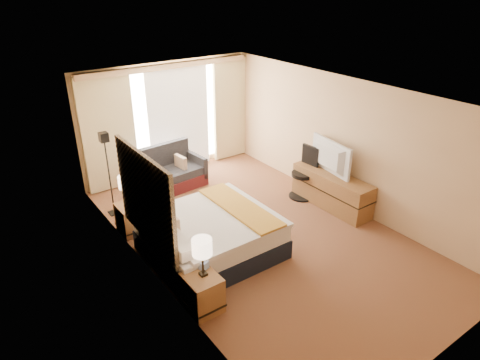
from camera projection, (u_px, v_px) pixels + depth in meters
floor at (260, 234)px, 7.87m from camera, size 4.20×7.00×0.02m
ceiling at (264, 94)px, 6.75m from camera, size 4.20×7.00×0.02m
wall_back at (168, 119)px, 9.87m from camera, size 4.20×0.02×2.60m
wall_front at (457, 274)px, 4.75m from camera, size 4.20×0.02×2.60m
wall_left at (149, 204)px, 6.20m from camera, size 0.02×7.00×2.60m
wall_right at (345, 144)px, 8.41m from camera, size 0.02×7.00×2.60m
headboard at (145, 199)px, 6.38m from camera, size 0.06×1.85×1.50m
nightstand_left at (202, 293)px, 6.00m from camera, size 0.45×0.52×0.55m
nightstand_right at (132, 218)px, 7.83m from camera, size 0.45×0.52×0.55m
media_dresser at (331, 190)px, 8.68m from camera, size 0.50×1.80×0.70m
window at (178, 116)px, 9.97m from camera, size 2.30×0.02×2.30m
curtains at (170, 116)px, 9.74m from camera, size 4.12×0.19×2.56m
bed at (210, 235)px, 7.17m from camera, size 2.03×1.86×0.99m
loveseat at (169, 175)px, 9.45m from camera, size 1.58×0.95×0.95m
floor_lamp at (107, 158)px, 8.04m from camera, size 0.21×0.21×1.69m
desk_chair at (305, 175)px, 9.01m from camera, size 0.54×0.54×1.11m
lamp_left at (202, 248)px, 5.72m from camera, size 0.28×0.28×0.59m
lamp_right at (126, 183)px, 7.57m from camera, size 0.26×0.26×0.55m
tissue_box at (203, 265)px, 6.03m from camera, size 0.16×0.16×0.11m
telephone at (131, 201)px, 7.79m from camera, size 0.22×0.20×0.07m
television at (326, 157)px, 8.49m from camera, size 0.31×1.15×0.66m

